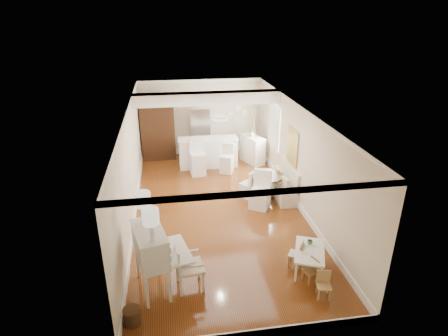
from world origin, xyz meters
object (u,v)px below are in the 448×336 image
object	(u,v)px
kids_table	(309,260)
slip_chair_near	(260,190)
secretary_bureau	(151,260)
kids_chair_c	(324,285)
kids_chair_a	(310,271)
bar_stool_right	(227,159)
sideboard	(252,149)
wicker_basket	(132,316)
bar_stool_left	(198,158)
dining_table	(266,186)
fridge	(210,132)
gustavian_armchair	(190,266)
slip_chair_far	(249,183)
pantry_cabinet	(158,128)
kids_chair_b	(296,254)
breakfast_counter	(208,152)

from	to	relation	value
kids_table	slip_chair_near	bearing A→B (deg)	97.35
secretary_bureau	kids_chair_c	size ratio (longest dim) A/B	2.49
kids_table	kids_chair_a	distance (m)	0.37
kids_chair_a	bar_stool_right	world-z (taller)	bar_stool_right
secretary_bureau	slip_chair_near	xyz separation A→B (m)	(2.88, 2.92, -0.15)
sideboard	wicker_basket	bearing A→B (deg)	-140.06
secretary_bureau	bar_stool_left	distance (m)	5.60
bar_stool_left	slip_chair_near	bearing A→B (deg)	-64.49
secretary_bureau	sideboard	size ratio (longest dim) A/B	1.35
dining_table	slip_chair_near	xyz separation A→B (m)	(-0.33, -0.62, 0.19)
kids_chair_a	sideboard	world-z (taller)	sideboard
kids_table	fridge	distance (m)	7.20
gustavian_armchair	slip_chair_far	size ratio (longest dim) A/B	1.14
secretary_bureau	wicker_basket	distance (m)	1.06
wicker_basket	gustavian_armchair	bearing A→B (deg)	36.49
gustavian_armchair	dining_table	xyz separation A→B (m)	(2.48, 3.60, -0.15)
kids_chair_a	sideboard	xyz separation A→B (m)	(0.28, 6.50, 0.22)
kids_table	sideboard	bearing A→B (deg)	88.40
kids_chair_a	slip_chair_near	xyz separation A→B (m)	(-0.26, 3.19, 0.27)
kids_chair_c	dining_table	xyz separation A→B (m)	(-0.03, 4.28, 0.07)
pantry_cabinet	sideboard	distance (m)	3.51
wicker_basket	kids_chair_b	xyz separation A→B (m)	(3.37, 1.13, 0.13)
breakfast_counter	fridge	xyz separation A→B (m)	(0.20, 1.05, 0.39)
bar_stool_left	wicker_basket	bearing A→B (deg)	-110.73
gustavian_armchair	bar_stool_left	bearing A→B (deg)	-13.16
kids_chair_c	fridge	world-z (taller)	fridge
wicker_basket	bar_stool_left	world-z (taller)	bar_stool_left
secretary_bureau	kids_chair_c	xyz separation A→B (m)	(3.23, -0.74, -0.41)
secretary_bureau	wicker_basket	bearing A→B (deg)	-125.99
kids_chair_c	sideboard	bearing A→B (deg)	101.25
kids_chair_a	pantry_cabinet	bearing A→B (deg)	-179.04
bar_stool_right	pantry_cabinet	world-z (taller)	pantry_cabinet
slip_chair_far	slip_chair_near	bearing A→B (deg)	66.20
kids_table	bar_stool_left	world-z (taller)	bar_stool_left
breakfast_counter	gustavian_armchair	bearing A→B (deg)	-99.92
kids_chair_b	breakfast_counter	distance (m)	5.94
kids_table	bar_stool_left	distance (m)	5.67
dining_table	kids_table	bearing A→B (deg)	-89.35
breakfast_counter	bar_stool_right	bearing A→B (deg)	-50.67
secretary_bureau	pantry_cabinet	distance (m)	7.19
kids_chair_c	sideboard	world-z (taller)	sideboard
slip_chair_near	breakfast_counter	xyz separation A→B (m)	(-1.08, 3.17, -0.01)
kids_table	slip_chair_far	bearing A→B (deg)	98.70
secretary_bureau	slip_chair_far	world-z (taller)	secretary_bureau
secretary_bureau	kids_chair_b	world-z (taller)	secretary_bureau
kids_chair_c	breakfast_counter	bearing A→B (deg)	114.59
kids_chair_c	slip_chair_far	world-z (taller)	slip_chair_far
kids_chair_c	slip_chair_far	size ratio (longest dim) A/B	0.63
wicker_basket	sideboard	size ratio (longest dim) A/B	0.31
gustavian_armchair	slip_chair_near	world-z (taller)	slip_chair_near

